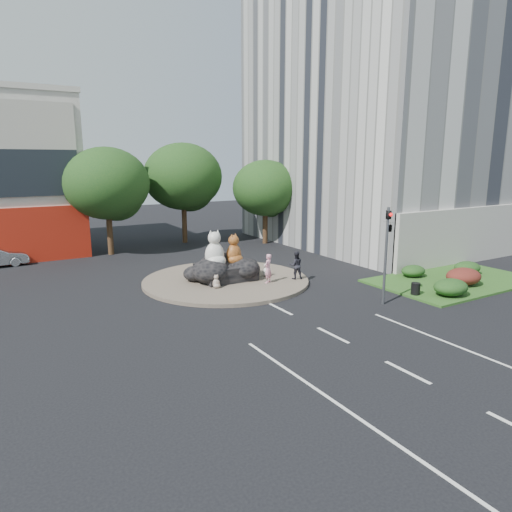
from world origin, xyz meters
The scene contains 21 objects.
ground centered at (0.00, 0.00, 0.00)m, with size 120.00×120.00×0.00m, color black.
roundabout_island centered at (0.00, 10.00, 0.10)m, with size 10.00×10.00×0.20m, color brown.
rock_plinth centered at (0.00, 10.00, 0.65)m, with size 3.20×2.60×0.90m, color black, non-canonical shape.
office_tower centered at (20.00, 16.00, 17.50)m, with size 20.00×20.00×35.00m, color silver.
grass_verge centered at (12.00, 3.00, 0.06)m, with size 10.00×6.00×0.12m, color #2D521B.
tree_left centered at (-3.93, 22.06, 5.25)m, with size 6.46×6.46×8.27m.
tree_mid centered at (3.07, 24.06, 5.56)m, with size 6.84×6.84×8.76m.
tree_right centered at (9.07, 20.06, 4.63)m, with size 5.70×5.70×7.30m.
hedge_near_green centered at (9.00, 1.00, 0.57)m, with size 2.00×1.60×0.90m, color #123A16.
hedge_red centered at (11.50, 2.00, 0.61)m, with size 2.20×1.76×0.99m, color #451E12.
hedge_mid_green centered at (14.00, 3.50, 0.53)m, with size 1.80×1.44×0.81m, color #123A16.
hedge_back_green centered at (10.50, 4.80, 0.48)m, with size 1.60×1.28×0.72m, color #123A16.
traffic_light centered at (5.10, 2.00, 3.62)m, with size 0.44×1.24×5.00m.
street_lamp centered at (12.82, 8.00, 4.55)m, with size 2.34×0.22×8.06m.
cat_white centered at (-0.82, 9.80, 2.20)m, with size 1.32×1.15×2.20m, color silver, non-canonical shape.
cat_tabby centered at (0.45, 9.80, 2.04)m, with size 1.13×0.98×1.88m, color #B65725, non-canonical shape.
kitten_calico centered at (-1.36, 8.50, 0.60)m, with size 0.48×0.41×0.80m, color beige, non-canonical shape.
kitten_white centered at (2.45, 9.31, 0.62)m, with size 0.51×0.44×0.84m, color silver, non-canonical shape.
pedestrian_pink centered at (1.74, 7.97, 1.06)m, with size 0.63×0.41×1.72m, color pink.
pedestrian_dark centered at (3.66, 7.84, 1.05)m, with size 0.83×0.65×1.71m, color black.
litter_bin centered at (7.50, 2.07, 0.44)m, with size 0.49×0.49×0.65m, color black.
Camera 1 is at (-12.10, -14.00, 7.31)m, focal length 32.00 mm.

